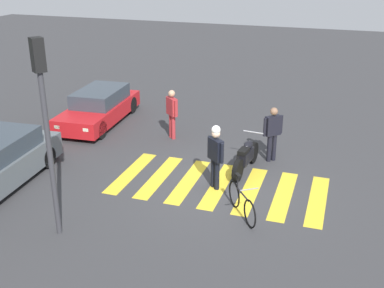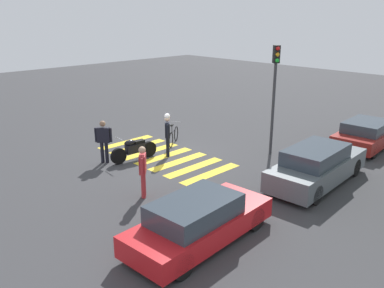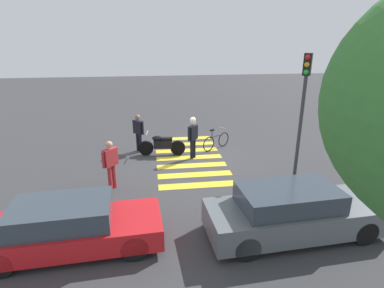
% 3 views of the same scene
% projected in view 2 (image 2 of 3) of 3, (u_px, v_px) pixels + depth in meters
% --- Properties ---
extents(ground_plane, '(60.00, 60.00, 0.00)m').
position_uv_depth(ground_plane, '(164.00, 156.00, 16.99)').
color(ground_plane, '#38383A').
extents(police_motorcycle, '(2.08, 0.62, 1.05)m').
position_uv_depth(police_motorcycle, '(134.00, 149.00, 16.42)').
color(police_motorcycle, black).
rests_on(police_motorcycle, ground_plane).
extents(leaning_bicycle, '(1.43, 1.01, 1.01)m').
position_uv_depth(leaning_bicycle, '(174.00, 136.00, 18.45)').
color(leaning_bicycle, black).
rests_on(leaning_bicycle, ground_plane).
extents(officer_on_foot, '(0.51, 0.52, 1.74)m').
position_uv_depth(officer_on_foot, '(104.00, 139.00, 15.98)').
color(officer_on_foot, black).
rests_on(officer_on_foot, ground_plane).
extents(officer_by_motorcycle, '(0.48, 0.54, 1.84)m').
position_uv_depth(officer_by_motorcycle, '(167.00, 131.00, 16.71)').
color(officer_by_motorcycle, black).
rests_on(officer_by_motorcycle, ground_plane).
extents(pedestrian_bystander, '(0.50, 0.53, 1.74)m').
position_uv_depth(pedestrian_bystander, '(143.00, 168.00, 12.97)').
color(pedestrian_bystander, '#B22D33').
rests_on(pedestrian_bystander, ground_plane).
extents(crosswalk_stripes, '(2.86, 5.85, 0.01)m').
position_uv_depth(crosswalk_stripes, '(164.00, 156.00, 16.99)').
color(crosswalk_stripes, yellow).
rests_on(crosswalk_stripes, ground_plane).
extents(car_maroon_wagon, '(4.09, 2.01, 1.22)m').
position_uv_depth(car_maroon_wagon, '(367.00, 134.00, 18.01)').
color(car_maroon_wagon, black).
rests_on(car_maroon_wagon, ground_plane).
extents(car_grey_coupe, '(4.74, 1.94, 1.39)m').
position_uv_depth(car_grey_coupe, '(317.00, 166.00, 14.10)').
color(car_grey_coupe, black).
rests_on(car_grey_coupe, ground_plane).
extents(car_red_convertible, '(4.42, 1.93, 1.27)m').
position_uv_depth(car_red_convertible, '(199.00, 221.00, 10.49)').
color(car_red_convertible, black).
rests_on(car_red_convertible, ground_plane).
extents(traffic_light_pole, '(0.33, 0.35, 4.53)m').
position_uv_depth(traffic_light_pole, '(275.00, 83.00, 16.35)').
color(traffic_light_pole, '#38383D').
rests_on(traffic_light_pole, ground_plane).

